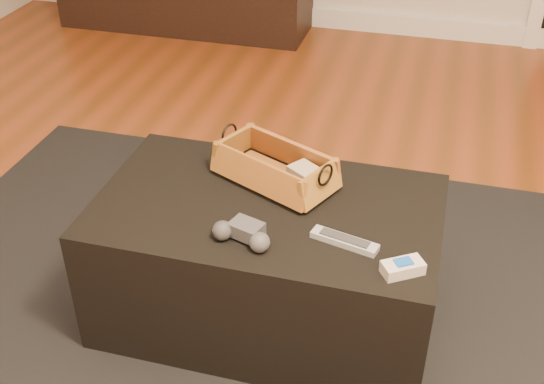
% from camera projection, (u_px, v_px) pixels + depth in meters
% --- Properties ---
extents(floor, '(5.00, 5.50, 0.01)m').
position_uv_depth(floor, '(275.00, 345.00, 2.10)').
color(floor, brown).
rests_on(floor, ground).
extents(baseboard, '(5.00, 0.04, 0.12)m').
position_uv_depth(baseboard, '(388.00, 24.00, 4.25)').
color(baseboard, white).
rests_on(baseboard, floor).
extents(area_rug, '(2.60, 2.00, 0.01)m').
position_uv_depth(area_rug, '(263.00, 323.00, 2.16)').
color(area_rug, black).
rests_on(area_rug, floor).
extents(ottoman, '(1.00, 0.60, 0.42)m').
position_uv_depth(ottoman, '(267.00, 261.00, 2.08)').
color(ottoman, black).
rests_on(ottoman, area_rug).
extents(tv_remote, '(0.20, 0.11, 0.02)m').
position_uv_depth(tv_remote, '(267.00, 174.00, 2.06)').
color(tv_remote, black).
rests_on(tv_remote, wicker_basket).
extents(cloth_bundle, '(0.12, 0.12, 0.06)m').
position_uv_depth(cloth_bundle, '(307.00, 177.00, 2.01)').
color(cloth_bundle, '#C9AD8B').
rests_on(cloth_bundle, wicker_basket).
extents(wicker_basket, '(0.42, 0.33, 0.13)m').
position_uv_depth(wicker_basket, '(275.00, 169.00, 2.05)').
color(wicker_basket, '#A46725').
rests_on(wicker_basket, ottoman).
extents(game_controller, '(0.18, 0.12, 0.06)m').
position_uv_depth(game_controller, '(243.00, 234.00, 1.81)').
color(game_controller, '#3C3B3F').
rests_on(game_controller, ottoman).
extents(silver_remote, '(0.19, 0.08, 0.02)m').
position_uv_depth(silver_remote, '(345.00, 241.00, 1.81)').
color(silver_remote, '#B7BBBF').
rests_on(silver_remote, ottoman).
extents(cream_gadget, '(0.12, 0.10, 0.04)m').
position_uv_depth(cream_gadget, '(403.00, 267.00, 1.71)').
color(cream_gadget, beige).
rests_on(cream_gadget, ottoman).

